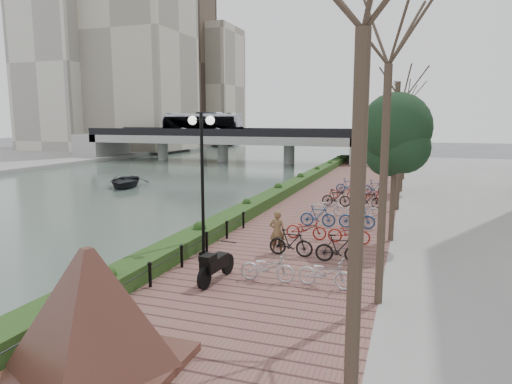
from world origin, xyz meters
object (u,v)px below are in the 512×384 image
at_px(pedestrian, 277,232).
at_px(boat, 125,181).
at_px(lamppost, 202,155).
at_px(motorcycle, 216,264).
at_px(granite_monument, 91,312).

height_order(pedestrian, boat, pedestrian).
distance_m(pedestrian, boat, 23.48).
bearing_deg(lamppost, motorcycle, -56.45).
relative_size(motorcycle, boat, 0.38).
bearing_deg(granite_monument, lamppost, 100.19).
distance_m(granite_monument, lamppost, 8.52).
bearing_deg(motorcycle, lamppost, 129.18).
xyz_separation_m(motorcycle, boat, (-16.69, 19.11, -0.55)).
relative_size(motorcycle, pedestrian, 1.11).
bearing_deg(lamppost, pedestrian, 25.72).
height_order(motorcycle, pedestrian, pedestrian).
distance_m(lamppost, boat, 22.84).
bearing_deg(granite_monument, boat, 123.75).
height_order(granite_monument, motorcycle, granite_monument).
relative_size(granite_monument, boat, 0.95).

